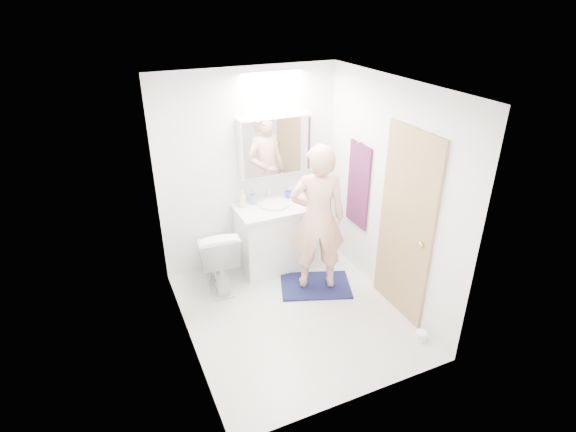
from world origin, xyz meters
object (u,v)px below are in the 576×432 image
medicine_cabinet (275,145)px  person (318,219)px  soap_bottle_b (253,197)px  vanity_cabinet (276,238)px  toilet_paper_roll (421,336)px  toothbrush_cup (288,195)px  toilet (216,256)px  soap_bottle_a (242,199)px

medicine_cabinet → person: 1.04m
person → soap_bottle_b: bearing=-40.3°
vanity_cabinet → toilet_paper_roll: size_ratio=8.18×
medicine_cabinet → person: medicine_cabinet is taller
toothbrush_cup → soap_bottle_b: bearing=177.4°
toilet → person: bearing=159.1°
medicine_cabinet → soap_bottle_a: size_ratio=4.32×
vanity_cabinet → person: person is taller
soap_bottle_b → toothbrush_cup: bearing=-2.6°
medicine_cabinet → toilet: (-0.88, -0.32, -1.11)m
soap_bottle_a → toothbrush_cup: size_ratio=2.20×
medicine_cabinet → vanity_cabinet: bearing=-113.3°
person → toothbrush_cup: bearing=-69.4°
soap_bottle_b → toothbrush_cup: size_ratio=1.85×
toilet_paper_roll → soap_bottle_b: bearing=115.7°
toilet → toothbrush_cup: bearing=-159.5°
vanity_cabinet → toilet: toilet is taller
medicine_cabinet → soap_bottle_a: (-0.45, -0.06, -0.58)m
toilet_paper_roll → medicine_cabinet: bearing=108.1°
toilet → person: size_ratio=0.46×
vanity_cabinet → soap_bottle_b: soap_bottle_b is taller
toothbrush_cup → toilet_paper_roll: 2.25m
toothbrush_cup → toilet_paper_roll: size_ratio=0.84×
soap_bottle_a → toilet_paper_roll: 2.47m
vanity_cabinet → person: size_ratio=0.53×
person → toilet_paper_roll: person is taller
medicine_cabinet → toilet: size_ratio=1.12×
vanity_cabinet → medicine_cabinet: 1.13m
medicine_cabinet → soap_bottle_a: bearing=-172.4°
vanity_cabinet → toothbrush_cup: size_ratio=9.74×
toilet → toilet_paper_roll: bearing=137.3°
medicine_cabinet → soap_bottle_b: size_ratio=5.14×
toilet → soap_bottle_a: bearing=-143.0°
medicine_cabinet → toilet: 1.45m
toilet → toilet_paper_roll: 2.37m
medicine_cabinet → toothbrush_cup: medicine_cabinet is taller
toilet → toothbrush_cup: toothbrush_cup is taller
soap_bottle_b → vanity_cabinet: bearing=-40.1°
soap_bottle_b → soap_bottle_a: bearing=-168.3°
medicine_cabinet → toothbrush_cup: 0.66m
medicine_cabinet → person: (0.14, -0.84, -0.60)m
vanity_cabinet → person: bearing=-69.4°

